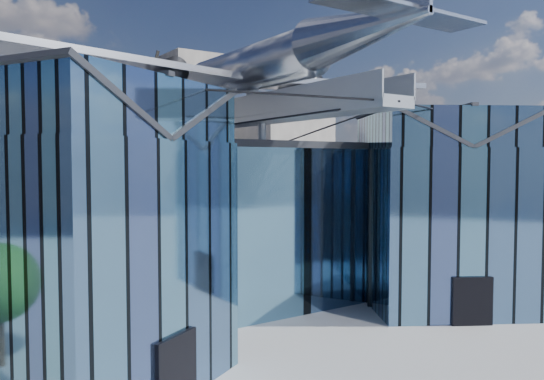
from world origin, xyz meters
TOP-DOWN VIEW (x-y plane):
  - ground_plane at (0.00, 0.00)m, footprint 120.00×120.00m
  - museum at (0.00, 5.82)m, footprint 32.88×24.50m
  - bg_towers at (1.45, 50.49)m, footprint 77.00×24.50m
  - tree_side_e at (24.07, 7.63)m, footprint 4.72×4.72m

SIDE VIEW (x-z plane):
  - ground_plane at x=0.00m, z-range 0.00..0.00m
  - tree_side_e at x=24.07m, z-range 1.00..6.65m
  - museum at x=0.00m, z-range -3.26..14.34m
  - bg_towers at x=1.45m, z-range -2.99..23.01m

